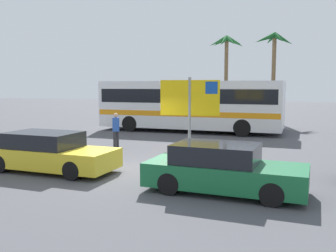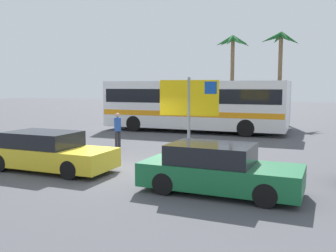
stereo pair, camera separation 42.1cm
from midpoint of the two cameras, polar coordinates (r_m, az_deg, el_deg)
name	(u,v)px [view 1 (the left image)]	position (r m, az deg, el deg)	size (l,w,h in m)	color
ground	(130,171)	(12.91, -6.81, -6.82)	(120.00, 120.00, 0.00)	#4C4C51
bus_front_coach	(189,104)	(23.47, 2.65, 3.44)	(11.39, 2.54, 3.17)	white
bus_rear_coach	(200,101)	(26.60, 4.51, 3.75)	(11.39, 2.54, 3.17)	silver
ferry_sign	(191,101)	(13.76, 2.65, 3.80)	(2.19, 0.34, 3.20)	gray
car_yellow	(49,152)	(13.41, -18.61, -3.85)	(4.60, 1.85, 1.32)	yellow
car_green	(223,169)	(10.28, 7.17, -6.55)	(4.34, 1.91, 1.32)	#196638
pedestrian_by_bus	(116,128)	(17.48, -8.63, -0.25)	(0.32, 0.32, 1.64)	#2D2D33
palm_tree_seaside	(274,50)	(31.40, 15.52, 11.14)	(3.09, 3.00, 7.12)	brown
palm_tree_inland	(227,51)	(32.95, 8.57, 11.22)	(3.02, 3.06, 7.17)	brown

